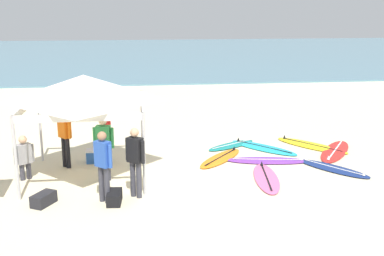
# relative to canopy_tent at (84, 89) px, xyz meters

# --- Properties ---
(ground_plane) EXTENTS (80.00, 80.00, 0.00)m
(ground_plane) POSITION_rel_canopy_tent_xyz_m (2.37, -0.06, -2.39)
(ground_plane) COLOR beige
(sea) EXTENTS (80.00, 36.00, 0.10)m
(sea) POSITION_rel_canopy_tent_xyz_m (2.37, 32.72, -2.34)
(sea) COLOR #568499
(sea) RESTS_ON ground
(canopy_tent) EXTENTS (3.08, 3.08, 2.75)m
(canopy_tent) POSITION_rel_canopy_tent_xyz_m (0.00, 0.00, 0.00)
(canopy_tent) COLOR #B7B7BC
(canopy_tent) RESTS_ON ground
(surfboard_purple) EXTENTS (2.48, 1.02, 0.19)m
(surfboard_purple) POSITION_rel_canopy_tent_xyz_m (5.14, 0.63, -2.35)
(surfboard_purple) COLOR purple
(surfboard_purple) RESTS_ON ground
(surfboard_red) EXTENTS (2.00, 2.53, 0.19)m
(surfboard_red) POSITION_rel_canopy_tent_xyz_m (7.48, 1.28, -2.35)
(surfboard_red) COLOR red
(surfboard_red) RESTS_ON ground
(surfboard_navy) EXTENTS (1.80, 2.10, 0.19)m
(surfboard_navy) POSITION_rel_canopy_tent_xyz_m (6.78, -0.28, -2.35)
(surfboard_navy) COLOR navy
(surfboard_navy) RESTS_ON ground
(surfboard_teal) EXTENTS (1.90, 1.47, 0.19)m
(surfboard_teal) POSITION_rel_canopy_tent_xyz_m (4.38, 2.31, -2.35)
(surfboard_teal) COLOR #19847F
(surfboard_teal) RESTS_ON ground
(surfboard_orange) EXTENTS (1.82, 2.09, 0.19)m
(surfboard_orange) POSITION_rel_canopy_tent_xyz_m (3.79, 1.01, -2.35)
(surfboard_orange) COLOR orange
(surfboard_orange) RESTS_ON ground
(surfboard_pink) EXTENTS (0.92, 2.37, 0.19)m
(surfboard_pink) POSITION_rel_canopy_tent_xyz_m (4.70, -0.79, -2.35)
(surfboard_pink) COLOR pink
(surfboard_pink) RESTS_ON ground
(surfboard_cyan) EXTENTS (2.12, 2.26, 0.19)m
(surfboard_cyan) POSITION_rel_canopy_tent_xyz_m (5.34, 1.92, -2.35)
(surfboard_cyan) COLOR #23B2CC
(surfboard_cyan) RESTS_ON ground
(surfboard_yellow) EXTENTS (2.14, 2.44, 0.19)m
(surfboard_yellow) POSITION_rel_canopy_tent_xyz_m (6.97, 1.98, -2.35)
(surfboard_yellow) COLOR yellow
(surfboard_yellow) RESTS_ON ground
(person_green) EXTENTS (0.54, 0.29, 1.71)m
(person_green) POSITION_rel_canopy_tent_xyz_m (0.46, -0.37, -1.40)
(person_green) COLOR #383842
(person_green) RESTS_ON ground
(person_blue) EXTENTS (0.44, 0.40, 1.71)m
(person_blue) POSITION_rel_canopy_tent_xyz_m (0.54, -1.83, -1.40)
(person_blue) COLOR #383842
(person_blue) RESTS_ON ground
(person_black) EXTENTS (0.45, 0.40, 1.71)m
(person_black) POSITION_rel_canopy_tent_xyz_m (1.27, -1.60, -1.40)
(person_black) COLOR #383842
(person_black) RESTS_ON ground
(person_red) EXTENTS (0.24, 0.55, 1.71)m
(person_red) POSITION_rel_canopy_tent_xyz_m (0.47, 0.95, -1.40)
(person_red) COLOR black
(person_red) RESTS_ON ground
(person_orange) EXTENTS (0.40, 0.44, 1.71)m
(person_orange) POSITION_rel_canopy_tent_xyz_m (-0.69, 0.81, -1.40)
(person_orange) COLOR black
(person_orange) RESTS_ON ground
(person_grey) EXTENTS (0.47, 0.39, 1.20)m
(person_grey) POSITION_rel_canopy_tent_xyz_m (-1.63, -0.07, -1.73)
(person_grey) COLOR #383842
(person_grey) RESTS_ON ground
(gear_bag_near_tent) EXTENTS (0.57, 0.68, 0.28)m
(gear_bag_near_tent) POSITION_rel_canopy_tent_xyz_m (-0.86, -1.84, -2.25)
(gear_bag_near_tent) COLOR #232328
(gear_bag_near_tent) RESTS_ON ground
(gear_bag_by_pole) EXTENTS (0.36, 0.62, 0.28)m
(gear_bag_by_pole) POSITION_rel_canopy_tent_xyz_m (0.76, -1.92, -2.25)
(gear_bag_by_pole) COLOR black
(gear_bag_by_pole) RESTS_ON ground
(cooler_box) EXTENTS (0.50, 0.36, 0.39)m
(cooler_box) POSITION_rel_canopy_tent_xyz_m (0.08, 1.16, -2.19)
(cooler_box) COLOR #2D60B7
(cooler_box) RESTS_ON ground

